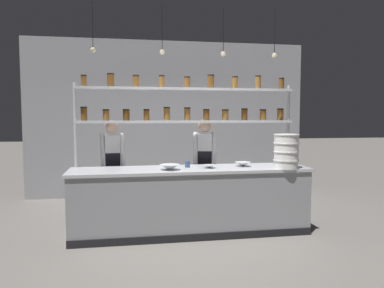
{
  "coord_description": "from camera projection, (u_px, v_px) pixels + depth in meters",
  "views": [
    {
      "loc": [
        -0.87,
        -5.08,
        1.65
      ],
      "look_at": [
        0.05,
        0.2,
        1.24
      ],
      "focal_mm": 35.0,
      "sensor_mm": 36.0,
      "label": 1
    }
  ],
  "objects": [
    {
      "name": "ground_plane",
      "position": [
        191.0,
        233.0,
        5.26
      ],
      "size": [
        40.0,
        40.0,
        0.0
      ],
      "primitive_type": "plane",
      "color": "slate"
    },
    {
      "name": "back_wall",
      "position": [
        169.0,
        119.0,
        7.73
      ],
      "size": [
        5.71,
        0.12,
        3.16
      ],
      "primitive_type": "cube",
      "color": "#939399",
      "rests_on": "ground_plane"
    },
    {
      "name": "prep_counter",
      "position": [
        191.0,
        201.0,
        5.23
      ],
      "size": [
        3.31,
        0.76,
        0.92
      ],
      "color": "gray",
      "rests_on": "ground_plane"
    },
    {
      "name": "spice_shelf_unit",
      "position": [
        187.0,
        108.0,
        5.46
      ],
      "size": [
        3.2,
        0.28,
        2.25
      ],
      "color": "#B7BABF",
      "rests_on": "ground_plane"
    },
    {
      "name": "chef_left",
      "position": [
        113.0,
        165.0,
        5.65
      ],
      "size": [
        0.38,
        0.3,
        1.58
      ],
      "rotation": [
        0.0,
        0.0,
        0.12
      ],
      "color": "black",
      "rests_on": "ground_plane"
    },
    {
      "name": "chef_center",
      "position": [
        205.0,
        163.0,
        5.89
      ],
      "size": [
        0.4,
        0.32,
        1.59
      ],
      "rotation": [
        0.0,
        0.0,
        -0.19
      ],
      "color": "black",
      "rests_on": "ground_plane"
    },
    {
      "name": "container_stack",
      "position": [
        286.0,
        151.0,
        5.15
      ],
      "size": [
        0.35,
        0.35,
        0.47
      ],
      "color": "white",
      "rests_on": "prep_counter"
    },
    {
      "name": "prep_bowl_near_left",
      "position": [
        170.0,
        167.0,
        5.01
      ],
      "size": [
        0.27,
        0.27,
        0.07
      ],
      "color": "silver",
      "rests_on": "prep_counter"
    },
    {
      "name": "prep_bowl_center_front",
      "position": [
        209.0,
        167.0,
        5.18
      ],
      "size": [
        0.17,
        0.17,
        0.05
      ],
      "color": "silver",
      "rests_on": "prep_counter"
    },
    {
      "name": "prep_bowl_center_back",
      "position": [
        243.0,
        164.0,
        5.36
      ],
      "size": [
        0.23,
        0.23,
        0.06
      ],
      "color": "silver",
      "rests_on": "prep_counter"
    },
    {
      "name": "serving_cup_front",
      "position": [
        187.0,
        164.0,
        5.26
      ],
      "size": [
        0.07,
        0.07,
        0.09
      ],
      "color": "#334C70",
      "rests_on": "prep_counter"
    },
    {
      "name": "pendant_light_row",
      "position": [
        190.0,
        50.0,
        5.07
      ],
      "size": [
        2.56,
        0.07,
        0.65
      ],
      "color": "black"
    }
  ]
}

